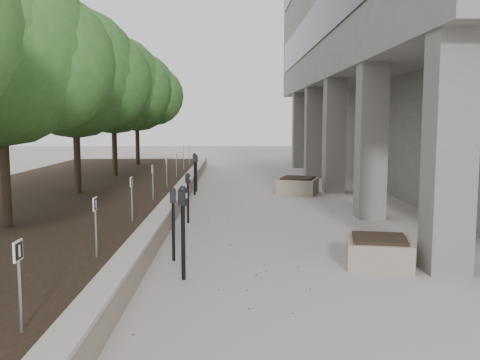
{
  "coord_description": "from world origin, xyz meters",
  "views": [
    {
      "loc": [
        -0.19,
        -7.74,
        2.56
      ],
      "look_at": [
        -0.01,
        5.84,
        1.02
      ],
      "focal_mm": 39.75,
      "sensor_mm": 36.0,
      "label": 1
    }
  ],
  "objects": [
    {
      "name": "parking_sign_1",
      "position": [
        -2.35,
        -2.5,
        0.88
      ],
      "size": [
        0.04,
        0.22,
        0.96
      ],
      "primitive_type": null,
      "color": "black",
      "rests_on": "planting_bed"
    },
    {
      "name": "parking_meter_5",
      "position": [
        -1.5,
        10.34,
        0.72
      ],
      "size": [
        0.16,
        0.12,
        1.44
      ],
      "primitive_type": null,
      "rotation": [
        0.0,
        0.0,
        0.17
      ],
      "color": "black",
      "rests_on": "ground"
    },
    {
      "name": "parking_sign_4",
      "position": [
        -2.35,
        6.5,
        0.88
      ],
      "size": [
        0.04,
        0.22,
        0.96
      ],
      "primitive_type": null,
      "color": "black",
      "rests_on": "planting_bed"
    },
    {
      "name": "crabapple_tree_3",
      "position": [
        -4.8,
        8.0,
        3.12
      ],
      "size": [
        4.6,
        4.0,
        5.44
      ],
      "primitive_type": null,
      "color": "#2C6225",
      "rests_on": "planting_bed"
    },
    {
      "name": "crabapple_tree_5",
      "position": [
        -4.8,
        18.0,
        3.12
      ],
      "size": [
        4.6,
        4.0,
        5.44
      ],
      "primitive_type": null,
      "color": "#2C6225",
      "rests_on": "planting_bed"
    },
    {
      "name": "parking_sign_6",
      "position": [
        -2.35,
        12.5,
        0.88
      ],
      "size": [
        0.04,
        0.22,
        0.96
      ],
      "primitive_type": null,
      "color": "black",
      "rests_on": "planting_bed"
    },
    {
      "name": "berry_scatter",
      "position": [
        -0.1,
        5.0,
        0.01
      ],
      "size": [
        3.3,
        14.1,
        0.02
      ],
      "primitive_type": null,
      "color": "maroon",
      "rests_on": "ground"
    },
    {
      "name": "parking_meter_3",
      "position": [
        -1.31,
        5.34,
        0.63
      ],
      "size": [
        0.15,
        0.13,
        1.26
      ],
      "primitive_type": null,
      "rotation": [
        0.0,
        0.0,
        -0.35
      ],
      "color": "black",
      "rests_on": "ground"
    },
    {
      "name": "parking_meter_4",
      "position": [
        -1.5,
        11.16,
        0.67
      ],
      "size": [
        0.14,
        0.1,
        1.34
      ],
      "primitive_type": null,
      "rotation": [
        0.0,
        0.0,
        -0.03
      ],
      "color": "black",
      "rests_on": "ground"
    },
    {
      "name": "planting_bed",
      "position": [
        -5.5,
        9.0,
        0.2
      ],
      "size": [
        7.0,
        26.0,
        0.4
      ],
      "primitive_type": "cube",
      "color": "#2E2217",
      "rests_on": "ground"
    },
    {
      "name": "parking_sign_3",
      "position": [
        -2.35,
        3.5,
        0.88
      ],
      "size": [
        0.04,
        0.22,
        0.96
      ],
      "primitive_type": null,
      "color": "black",
      "rests_on": "planting_bed"
    },
    {
      "name": "planter_back",
      "position": [
        2.07,
        10.54,
        0.3
      ],
      "size": [
        1.6,
        1.6,
        0.59
      ],
      "primitive_type": null,
      "rotation": [
        0.0,
        0.0,
        -0.31
      ],
      "color": "gray",
      "rests_on": "ground"
    },
    {
      "name": "crabapple_tree_4",
      "position": [
        -4.8,
        13.0,
        3.12
      ],
      "size": [
        4.6,
        4.0,
        5.44
      ],
      "primitive_type": null,
      "color": "#2C6225",
      "rests_on": "planting_bed"
    },
    {
      "name": "parking_meter_1",
      "position": [
        -1.27,
        1.75,
        0.68
      ],
      "size": [
        0.14,
        0.11,
        1.35
      ],
      "primitive_type": null,
      "rotation": [
        0.0,
        0.0,
        0.1
      ],
      "color": "black",
      "rests_on": "ground"
    },
    {
      "name": "retaining_wall",
      "position": [
        -1.82,
        9.0,
        0.25
      ],
      "size": [
        0.39,
        26.0,
        0.5
      ],
      "primitive_type": null,
      "color": "gray",
      "rests_on": "ground"
    },
    {
      "name": "planter_front",
      "position": [
        2.39,
        1.38,
        0.26
      ],
      "size": [
        1.29,
        1.29,
        0.51
      ],
      "primitive_type": null,
      "rotation": [
        0.0,
        0.0,
        -0.19
      ],
      "color": "gray",
      "rests_on": "ground"
    },
    {
      "name": "parking_sign_5",
      "position": [
        -2.35,
        9.5,
        0.88
      ],
      "size": [
        0.04,
        0.22,
        0.96
      ],
      "primitive_type": null,
      "color": "black",
      "rests_on": "planting_bed"
    },
    {
      "name": "ground",
      "position": [
        0.0,
        0.0,
        0.0
      ],
      "size": [
        90.0,
        90.0,
        0.0
      ],
      "primitive_type": "plane",
      "color": "#A5A098",
      "rests_on": "ground"
    },
    {
      "name": "parking_sign_8",
      "position": [
        -2.35,
        18.5,
        0.88
      ],
      "size": [
        0.04,
        0.22,
        0.96
      ],
      "primitive_type": null,
      "color": "black",
      "rests_on": "planting_bed"
    },
    {
      "name": "crabapple_tree_2",
      "position": [
        -4.8,
        3.0,
        3.12
      ],
      "size": [
        4.6,
        4.0,
        5.44
      ],
      "primitive_type": null,
      "color": "#2C6225",
      "rests_on": "planting_bed"
    },
    {
      "name": "parking_meter_2",
      "position": [
        -0.98,
        0.59,
        0.76
      ],
      "size": [
        0.18,
        0.15,
        1.53
      ],
      "primitive_type": null,
      "rotation": [
        0.0,
        0.0,
        -0.32
      ],
      "color": "black",
      "rests_on": "ground"
    },
    {
      "name": "parking_sign_2",
      "position": [
        -2.35,
        0.5,
        0.88
      ],
      "size": [
        0.04,
        0.22,
        0.96
      ],
      "primitive_type": null,
      "color": "black",
      "rests_on": "planting_bed"
    },
    {
      "name": "parking_sign_7",
      "position": [
        -2.35,
        15.5,
        0.88
      ],
      "size": [
        0.04,
        0.22,
        0.96
      ],
      "primitive_type": null,
      "color": "black",
      "rests_on": "planting_bed"
    }
  ]
}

